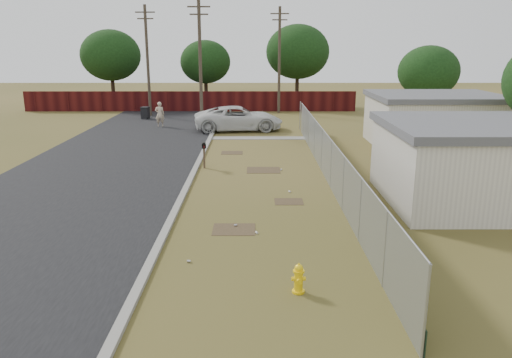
{
  "coord_description": "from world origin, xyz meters",
  "views": [
    {
      "loc": [
        -0.11,
        -20.37,
        5.88
      ],
      "look_at": [
        -0.07,
        -2.7,
        1.1
      ],
      "focal_mm": 35.0,
      "sensor_mm": 36.0,
      "label": 1
    }
  ],
  "objects_px": {
    "mailbox": "(204,147)",
    "trash_bin": "(145,113)",
    "fire_hydrant": "(299,279)",
    "pedestrian": "(160,114)",
    "pickup_truck": "(239,118)"
  },
  "relations": [
    {
      "from": "pickup_truck",
      "to": "pedestrian",
      "type": "distance_m",
      "value": 6.11
    },
    {
      "from": "pedestrian",
      "to": "fire_hydrant",
      "type": "bearing_deg",
      "value": 99.58
    },
    {
      "from": "fire_hydrant",
      "to": "trash_bin",
      "type": "xyz_separation_m",
      "value": [
        -10.0,
        29.53,
        0.14
      ]
    },
    {
      "from": "fire_hydrant",
      "to": "trash_bin",
      "type": "bearing_deg",
      "value": 108.71
    },
    {
      "from": "trash_bin",
      "to": "fire_hydrant",
      "type": "bearing_deg",
      "value": -71.29
    },
    {
      "from": "fire_hydrant",
      "to": "mailbox",
      "type": "relative_size",
      "value": 0.59
    },
    {
      "from": "fire_hydrant",
      "to": "pedestrian",
      "type": "distance_m",
      "value": 26.84
    },
    {
      "from": "fire_hydrant",
      "to": "pedestrian",
      "type": "xyz_separation_m",
      "value": [
        -8.08,
        25.59,
        0.55
      ]
    },
    {
      "from": "mailbox",
      "to": "pickup_truck",
      "type": "bearing_deg",
      "value": 83.13
    },
    {
      "from": "pickup_truck",
      "to": "trash_bin",
      "type": "height_order",
      "value": "pickup_truck"
    },
    {
      "from": "pedestrian",
      "to": "trash_bin",
      "type": "bearing_deg",
      "value": -71.91
    },
    {
      "from": "trash_bin",
      "to": "pickup_truck",
      "type": "bearing_deg",
      "value": -36.09
    },
    {
      "from": "fire_hydrant",
      "to": "mailbox",
      "type": "height_order",
      "value": "mailbox"
    },
    {
      "from": "mailbox",
      "to": "fire_hydrant",
      "type": "bearing_deg",
      "value": -74.45
    },
    {
      "from": "mailbox",
      "to": "trash_bin",
      "type": "bearing_deg",
      "value": 111.04
    }
  ]
}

